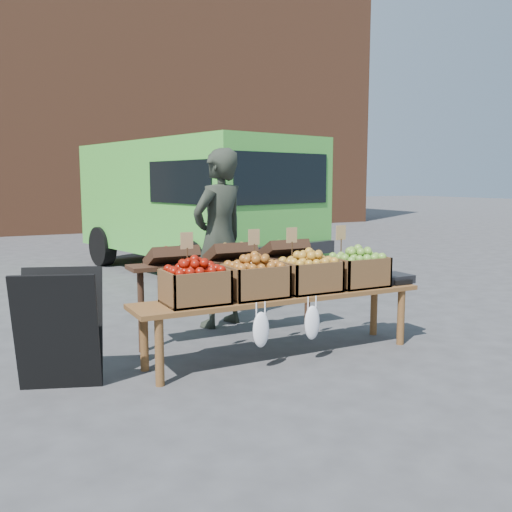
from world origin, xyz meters
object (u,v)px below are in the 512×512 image
crate_green_apples (358,271)px  crate_golden_apples (195,286)px  chalkboard_sign (59,329)px  back_table (230,288)px  display_bench (282,325)px  crate_red_apples (309,276)px  delivery_van (192,207)px  crate_russet_pears (255,281)px  weighing_scale (392,278)px  vendor (219,238)px

crate_green_apples → crate_golden_apples: bearing=180.0°
chalkboard_sign → crate_green_apples: 2.71m
back_table → crate_golden_apples: (-0.66, -0.72, 0.19)m
display_bench → crate_red_apples: bearing=0.0°
chalkboard_sign → display_bench: 1.89m
delivery_van → crate_russet_pears: 5.19m
back_table → crate_green_apples: size_ratio=4.20×
back_table → weighing_scale: size_ratio=6.18×
back_table → display_bench: size_ratio=0.78×
vendor → crate_green_apples: 1.56m
crate_green_apples → weighing_scale: 0.44m
crate_golden_apples → vendor: bearing=58.3°
crate_green_apples → chalkboard_sign: bearing=177.6°
vendor → chalkboard_sign: bearing=11.3°
chalkboard_sign → weighing_scale: 3.13m
crate_green_apples → delivery_van: bearing=86.7°
back_table → crate_red_apples: 0.87m
delivery_van → crate_russet_pears: bearing=-117.4°
vendor → display_bench: bearing=70.7°
back_table → crate_green_apples: (0.99, -0.72, 0.19)m
chalkboard_sign → crate_green_apples: (2.70, -0.11, 0.25)m
delivery_van → chalkboard_sign: size_ratio=5.37×
chalkboard_sign → crate_russet_pears: size_ratio=1.84×
delivery_van → weighing_scale: delivery_van is taller
weighing_scale → crate_russet_pears: bearing=180.0°
crate_green_apples → weighing_scale: bearing=0.0°
crate_red_apples → weighing_scale: size_ratio=1.47×
crate_russet_pears → back_table: bearing=81.6°
back_table → weighing_scale: 1.59m
crate_russet_pears → display_bench: bearing=0.0°
delivery_van → crate_russet_pears: delivery_van is taller
crate_golden_apples → crate_red_apples: (1.10, 0.00, 0.00)m
delivery_van → weighing_scale: size_ratio=14.50×
display_bench → crate_red_apples: crate_red_apples is taller
chalkboard_sign → crate_golden_apples: bearing=14.0°
vendor → display_bench: 1.44m
vendor → crate_russet_pears: vendor is taller
crate_golden_apples → crate_red_apples: same height
display_bench → crate_green_apples: crate_green_apples is taller
back_table → crate_russet_pears: (-0.11, -0.72, 0.19)m
display_bench → crate_red_apples: (0.27, 0.00, 0.42)m
delivery_van → chalkboard_sign: (-2.99, -4.87, -0.65)m
weighing_scale → back_table: bearing=153.1°
vendor → chalkboard_sign: vendor is taller
delivery_van → back_table: (-1.28, -4.27, -0.58)m
back_table → display_bench: 0.78m
display_bench → chalkboard_sign: bearing=176.5°
delivery_van → back_table: delivery_van is taller
delivery_van → weighing_scale: bearing=-100.3°
back_table → crate_red_apples: (0.44, -0.72, 0.19)m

